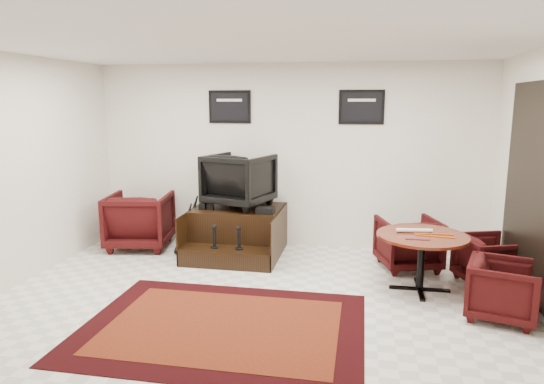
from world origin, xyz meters
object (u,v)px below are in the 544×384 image
Objects in this scene: meeting_table at (422,242)px; table_chair_window at (489,258)px; armchair_side at (140,218)px; shine_podium at (238,232)px; table_chair_corner at (503,287)px; table_chair_back at (408,241)px; shine_chair at (239,177)px.

meeting_table is 0.96m from table_chair_window.
armchair_side is 0.89× the size of meeting_table.
shine_podium is at bearing 170.55° from armchair_side.
shine_podium is 2.73m from meeting_table.
table_chair_window is 0.99m from table_chair_corner.
table_chair_corner is (4.82, -1.66, -0.13)m from armchair_side.
table_chair_window is (4.92, -0.67, -0.13)m from armchair_side.
table_chair_back is (3.99, -0.22, -0.09)m from armchair_side.
table_chair_window is at bearing 137.53° from table_chair_back.
shine_chair is at bearing 175.69° from armchair_side.
shine_chair reaches higher than meeting_table.
shine_podium is 3.66m from table_chair_corner.
shine_chair is 2.82m from meeting_table.
table_chair_window is (3.37, -0.81, -0.78)m from shine_chair.
armchair_side reaches higher than table_chair_corner.
shine_chair is at bearing 90.00° from shine_podium.
meeting_table is at bearing 66.39° from table_chair_corner.
table_chair_corner is at bearing 151.76° from armchair_side.
table_chair_window is at bearing -175.74° from shine_chair.
table_chair_back is at bearing -5.08° from shine_podium.
table_chair_back is at bearing 167.58° from armchair_side.
armchair_side is 4.20m from meeting_table.
armchair_side is 1.38× the size of table_chair_corner.
meeting_table is 1.55× the size of table_chair_corner.
table_chair_back is 1.66m from table_chair_corner.
shine_chair is 1.15× the size of table_chair_back.
shine_chair reaches higher than shine_podium.
armchair_side is 1.38× the size of table_chair_window.
table_chair_window is (0.93, -0.45, -0.04)m from table_chair_back.
shine_podium is at bearing 79.75° from table_chair_corner.
shine_chair is (-0.00, 0.14, 0.81)m from shine_podium.
meeting_table reaches higher than table_chair_corner.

